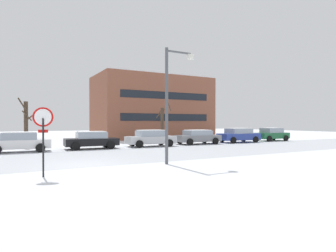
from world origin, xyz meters
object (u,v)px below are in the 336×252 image
Objects in this scene: street_lamp at (172,94)px; parked_car_gray at (198,137)px; parked_car_white at (19,142)px; parked_car_silver at (151,138)px; parked_car_green at (272,134)px; stop_sign at (43,128)px; parked_car_blue at (239,135)px; parked_car_black at (92,140)px.

parked_car_gray is (8.74, 10.29, -2.88)m from street_lamp.
parked_car_gray is at bearing 0.04° from parked_car_white.
street_lamp is 1.35× the size of parked_car_silver.
street_lamp is at bearing -151.63° from parked_car_green.
parked_car_gray is (14.87, 10.99, -1.19)m from stop_sign.
stop_sign is at bearing -132.04° from parked_car_silver.
parked_car_blue is 1.15× the size of parked_car_green.
parked_car_silver is 0.98× the size of parked_car_gray.
parked_car_black reaches higher than parked_car_gray.
parked_car_silver is 1.10× the size of parked_car_green.
street_lamp reaches higher than parked_car_silver.
parked_car_silver is (3.59, 10.08, -2.85)m from street_lamp.
street_lamp is at bearing -56.84° from parked_car_white.
parked_car_silver is 5.16m from parked_car_gray.
street_lamp is (6.13, 0.70, 1.69)m from stop_sign.
parked_car_white is 0.94× the size of parked_car_gray.
parked_car_silver is at bearing 47.96° from stop_sign.
parked_car_silver is (5.15, -0.20, 0.03)m from parked_car_black.
parked_car_silver is at bearing 70.41° from street_lamp.
parked_car_white is 25.76m from parked_car_green.
parked_car_silver is at bearing -179.77° from parked_car_blue.
parked_car_blue reaches higher than parked_car_silver.
parked_car_white is 1.06× the size of parked_car_green.
parked_car_silver is 10.30m from parked_car_blue.
parked_car_silver is at bearing -2.21° from parked_car_black.
parked_car_white is (-0.58, 10.98, -1.17)m from stop_sign.
street_lamp reaches higher than parked_car_black.
parked_car_green reaches higher than parked_car_black.
stop_sign is at bearing -143.53° from parked_car_gray.
parked_car_silver reaches higher than parked_car_black.
stop_sign is 27.50m from parked_car_green.
stop_sign is 0.68× the size of parked_car_green.
stop_sign reaches higher than parked_car_white.
parked_car_green is (10.30, -0.01, 0.04)m from parked_car_gray.
parked_car_gray is at bearing 178.11° from parked_car_blue.
stop_sign is 11.06m from parked_car_white.
parked_car_green is at bearing 23.58° from stop_sign.
street_lamp is 1.40× the size of parked_car_white.
street_lamp reaches higher than parked_car_gray.
parked_car_blue is (13.89, 10.12, -2.83)m from street_lamp.
parked_car_blue is at bearing 0.23° from parked_car_silver.
parked_car_green is (20.61, 0.01, 0.04)m from parked_car_black.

